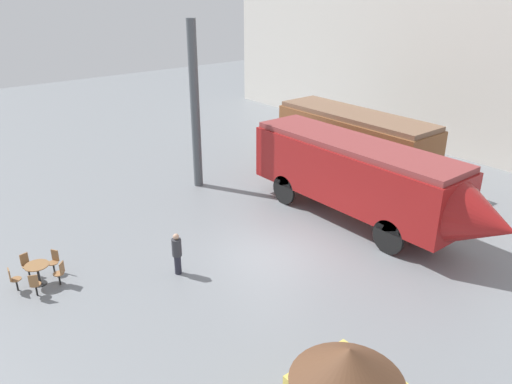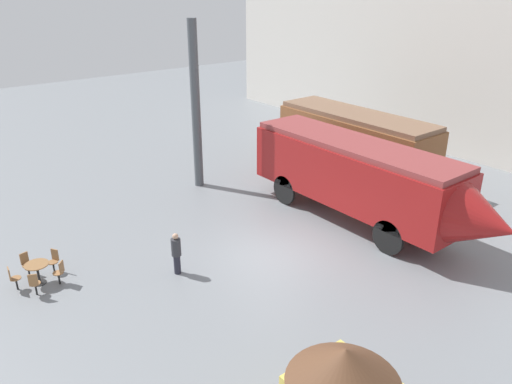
% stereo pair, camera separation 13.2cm
% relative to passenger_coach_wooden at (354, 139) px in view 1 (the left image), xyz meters
% --- Properties ---
extents(ground_plane, '(80.00, 80.00, 0.00)m').
position_rel_passenger_coach_wooden_xyz_m(ground_plane, '(3.65, -8.73, -2.01)').
color(ground_plane, gray).
extents(backdrop_wall, '(44.00, 0.15, 9.00)m').
position_rel_passenger_coach_wooden_xyz_m(backdrop_wall, '(3.65, 7.08, 2.49)').
color(backdrop_wall, silver).
rests_on(backdrop_wall, ground_plane).
extents(passenger_coach_wooden, '(8.75, 2.62, 3.38)m').
position_rel_passenger_coach_wooden_xyz_m(passenger_coach_wooden, '(0.00, 0.00, 0.00)').
color(passenger_coach_wooden, brown).
rests_on(passenger_coach_wooden, ground_plane).
extents(streamlined_locomotive, '(11.73, 2.54, 3.47)m').
position_rel_passenger_coach_wooden_xyz_m(streamlined_locomotive, '(4.17, -4.02, 0.12)').
color(streamlined_locomotive, maroon).
rests_on(streamlined_locomotive, ground_plane).
extents(cafe_table_near, '(0.80, 0.80, 0.75)m').
position_rel_passenger_coach_wooden_xyz_m(cafe_table_near, '(0.23, -16.12, -1.44)').
color(cafe_table_near, black).
rests_on(cafe_table_near, ground_plane).
extents(cafe_chair_0, '(0.39, 0.40, 0.87)m').
position_rel_passenger_coach_wooden_xyz_m(cafe_chair_0, '(-0.16, -15.45, -1.50)').
color(cafe_chair_0, black).
rests_on(cafe_chair_0, ground_plane).
extents(cafe_chair_1, '(0.38, 0.36, 0.87)m').
position_rel_passenger_coach_wooden_xyz_m(cafe_chair_1, '(-0.53, -16.28, -1.50)').
color(cafe_chair_1, black).
rests_on(cafe_chair_1, ground_plane).
extents(cafe_chair_2, '(0.36, 0.37, 0.87)m').
position_rel_passenger_coach_wooden_xyz_m(cafe_chair_2, '(0.15, -16.89, -1.50)').
color(cafe_chair_2, black).
rests_on(cafe_chair_2, ground_plane).
extents(cafe_chair_3, '(0.40, 0.38, 0.87)m').
position_rel_passenger_coach_wooden_xyz_m(cafe_chair_3, '(0.93, -16.43, -1.50)').
color(cafe_chair_3, black).
rests_on(cafe_chair_3, ground_plane).
extents(cafe_chair_4, '(0.40, 0.40, 0.87)m').
position_rel_passenger_coach_wooden_xyz_m(cafe_chair_4, '(0.74, -15.54, -1.50)').
color(cafe_chair_4, black).
rests_on(cafe_chair_4, ground_plane).
extents(visitor_person, '(0.34, 0.34, 1.56)m').
position_rel_passenger_coach_wooden_xyz_m(visitor_person, '(2.59, -12.10, -1.17)').
color(visitor_person, '#262633').
rests_on(visitor_person, ground_plane).
extents(support_pillar, '(0.44, 0.44, 8.00)m').
position_rel_passenger_coach_wooden_xyz_m(support_pillar, '(-3.94, -7.04, 1.99)').
color(support_pillar, '#4C5156').
rests_on(support_pillar, ground_plane).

